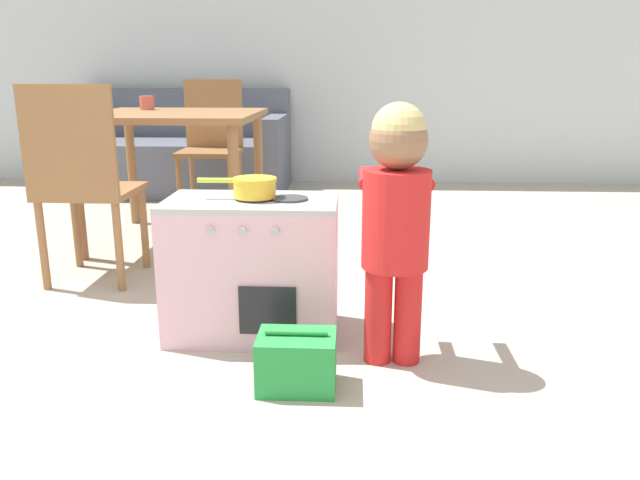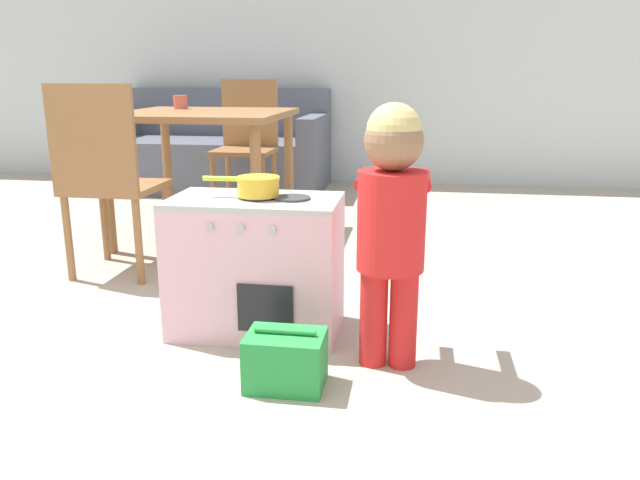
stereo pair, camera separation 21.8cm
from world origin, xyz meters
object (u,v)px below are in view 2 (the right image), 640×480
object	(u,v)px
dining_table	(204,129)
dining_chair_far	(246,142)
child_figure	(392,209)
play_kitchen	(256,265)
toy_pot	(257,185)
toy_basket	(286,360)
cup_on_table	(181,102)
couch	(218,153)
dining_chair_near	(108,177)

from	to	relation	value
dining_table	dining_chair_far	xyz separation A→B (m)	(0.02, 0.82, -0.16)
child_figure	play_kitchen	bearing A→B (deg)	157.03
toy_pot	dining_chair_far	distance (m)	2.24
toy_pot	dining_chair_far	world-z (taller)	dining_chair_far
toy_basket	toy_pot	bearing A→B (deg)	113.92
child_figure	cup_on_table	bearing A→B (deg)	127.86
dining_chair_far	dining_table	bearing A→B (deg)	88.64
play_kitchen	dining_chair_far	bearing A→B (deg)	106.19
child_figure	couch	bearing A→B (deg)	117.00
play_kitchen	couch	bearing A→B (deg)	110.54
toy_pot	child_figure	bearing A→B (deg)	-23.52
couch	cup_on_table	distance (m)	1.49
child_figure	dining_chair_far	xyz separation A→B (m)	(-1.13, 2.36, -0.05)
dining_table	dining_chair_near	xyz separation A→B (m)	(-0.20, -0.79, -0.16)
play_kitchen	toy_pot	bearing A→B (deg)	2.30
dining_chair_far	couch	xyz separation A→B (m)	(-0.48, 0.79, -0.19)
couch	dining_table	bearing A→B (deg)	-74.19
child_figure	dining_table	bearing A→B (deg)	126.80
play_kitchen	couch	distance (m)	3.13
child_figure	couch	size ratio (longest dim) A/B	0.47
toy_basket	dining_chair_near	world-z (taller)	dining_chair_near
child_figure	couch	distance (m)	3.54
toy_pot	play_kitchen	bearing A→B (deg)	-177.70
toy_pot	child_figure	xyz separation A→B (m)	(0.49, -0.21, -0.03)
dining_chair_far	cup_on_table	bearing A→B (deg)	68.35
dining_chair_far	couch	distance (m)	0.94
dining_table	play_kitchen	bearing A→B (deg)	-64.04
toy_pot	toy_basket	world-z (taller)	toy_pot
couch	dining_chair_far	bearing A→B (deg)	-58.88
play_kitchen	toy_pot	xyz separation A→B (m)	(0.01, 0.00, 0.30)
play_kitchen	child_figure	distance (m)	0.61
toy_pot	dining_table	xyz separation A→B (m)	(-0.65, 1.32, 0.08)
child_figure	couch	xyz separation A→B (m)	(-1.60, 3.15, -0.24)
child_figure	toy_basket	distance (m)	0.58
toy_basket	dining_table	size ratio (longest dim) A/B	0.26
dining_table	couch	bearing A→B (deg)	105.81
toy_pot	couch	xyz separation A→B (m)	(-1.11, 2.93, -0.27)
child_figure	cup_on_table	world-z (taller)	child_figure
play_kitchen	toy_basket	xyz separation A→B (m)	(0.20, -0.42, -0.17)
play_kitchen	couch	world-z (taller)	couch
toy_pot	couch	size ratio (longest dim) A/B	0.16
dining_chair_near	couch	xyz separation A→B (m)	(-0.26, 2.40, -0.19)
dining_chair_near	cup_on_table	bearing A→B (deg)	91.02
dining_chair_far	toy_basket	bearing A→B (deg)	107.75
cup_on_table	toy_pot	bearing A→B (deg)	-60.49
play_kitchen	toy_pot	size ratio (longest dim) A/B	2.18
play_kitchen	couch	xyz separation A→B (m)	(-1.10, 2.93, 0.04)
toy_pot	child_figure	size ratio (longest dim) A/B	0.33
play_kitchen	toy_basket	bearing A→B (deg)	-64.70
dining_table	dining_chair_far	world-z (taller)	dining_chair_far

